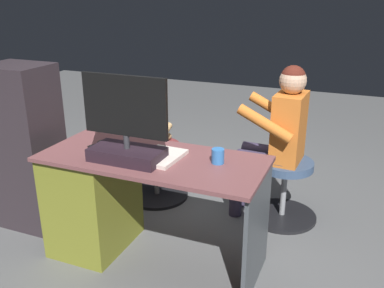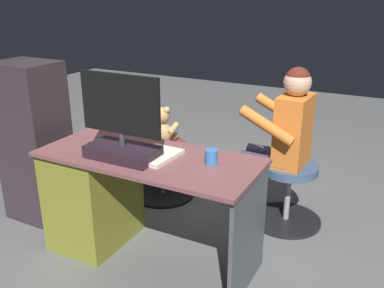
# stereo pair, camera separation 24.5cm
# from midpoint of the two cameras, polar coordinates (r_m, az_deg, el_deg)

# --- Properties ---
(ground_plane) EXTENTS (10.00, 10.00, 0.00)m
(ground_plane) POSITION_cam_midpoint_polar(r_m,az_deg,el_deg) (3.22, -3.95, -11.44)
(ground_plane) COLOR #5B5C5D
(desk) EXTENTS (1.39, 0.61, 0.73)m
(desk) POSITION_cam_midpoint_polar(r_m,az_deg,el_deg) (2.91, -14.01, -6.90)
(desk) COLOR brown
(desk) RESTS_ON ground_plane
(monitor) EXTENTS (0.54, 0.23, 0.51)m
(monitor) POSITION_cam_midpoint_polar(r_m,az_deg,el_deg) (2.51, -11.68, 1.15)
(monitor) COLOR black
(monitor) RESTS_ON desk
(keyboard) EXTENTS (0.42, 0.14, 0.02)m
(keyboard) POSITION_cam_midpoint_polar(r_m,az_deg,el_deg) (2.67, -9.20, -0.89)
(keyboard) COLOR black
(keyboard) RESTS_ON desk
(computer_mouse) EXTENTS (0.06, 0.10, 0.04)m
(computer_mouse) POSITION_cam_midpoint_polar(r_m,az_deg,el_deg) (2.83, -14.56, 0.10)
(computer_mouse) COLOR #252D23
(computer_mouse) RESTS_ON desk
(cup) EXTENTS (0.07, 0.07, 0.09)m
(cup) POSITION_cam_midpoint_polar(r_m,az_deg,el_deg) (2.45, 0.67, -1.69)
(cup) COLOR #3372BF
(cup) RESTS_ON desk
(tv_remote) EXTENTS (0.09, 0.16, 0.02)m
(tv_remote) POSITION_cam_midpoint_polar(r_m,az_deg,el_deg) (2.82, -14.91, -0.16)
(tv_remote) COLOR black
(tv_remote) RESTS_ON desk
(notebook_binder) EXTENTS (0.24, 0.31, 0.02)m
(notebook_binder) POSITION_cam_midpoint_polar(r_m,az_deg,el_deg) (2.55, -6.91, -1.76)
(notebook_binder) COLOR beige
(notebook_binder) RESTS_ON desk
(office_chair_teddy) EXTENTS (0.53, 0.53, 0.48)m
(office_chair_teddy) POSITION_cam_midpoint_polar(r_m,az_deg,el_deg) (3.59, -6.81, -3.27)
(office_chair_teddy) COLOR black
(office_chair_teddy) RESTS_ON ground_plane
(teddy_bear) EXTENTS (0.23, 0.23, 0.32)m
(teddy_bear) POSITION_cam_midpoint_polar(r_m,az_deg,el_deg) (3.47, -6.96, 2.21)
(teddy_bear) COLOR tan
(teddy_bear) RESTS_ON office_chair_teddy
(visitor_chair) EXTENTS (0.53, 0.53, 0.48)m
(visitor_chair) POSITION_cam_midpoint_polar(r_m,az_deg,el_deg) (3.29, 10.27, -5.67)
(visitor_chair) COLOR black
(visitor_chair) RESTS_ON ground_plane
(person) EXTENTS (0.52, 0.49, 1.19)m
(person) POSITION_cam_midpoint_polar(r_m,az_deg,el_deg) (3.14, 9.32, 1.80)
(person) COLOR orange
(person) RESTS_ON ground_plane
(equipment_rack) EXTENTS (0.44, 0.36, 1.21)m
(equipment_rack) POSITION_cam_midpoint_polar(r_m,az_deg,el_deg) (3.32, -23.46, -0.53)
(equipment_rack) COLOR #2E262B
(equipment_rack) RESTS_ON ground_plane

